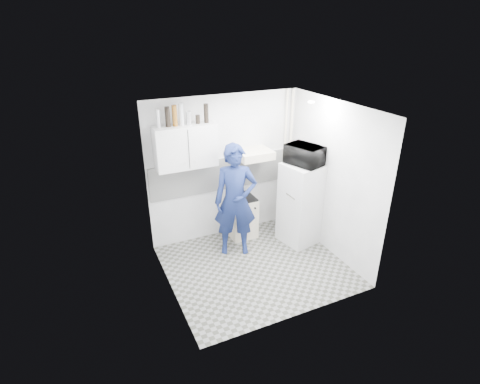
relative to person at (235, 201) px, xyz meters
name	(u,v)px	position (x,y,z in m)	size (l,w,h in m)	color
floor	(255,266)	(0.10, -0.56, -0.97)	(2.80, 2.80, 0.00)	gray
ceiling	(259,109)	(0.10, -0.56, 1.63)	(2.80, 2.80, 0.00)	white
wall_back	(225,168)	(0.10, 0.69, 0.33)	(2.80, 2.80, 0.00)	white
wall_left	(166,213)	(-1.30, -0.56, 0.33)	(2.60, 2.60, 0.00)	white
wall_right	(332,180)	(1.50, -0.56, 0.33)	(2.60, 2.60, 0.00)	white
person	(235,201)	(0.00, 0.00, 0.00)	(0.71, 0.47, 1.94)	#142050
stove	(242,217)	(0.32, 0.44, -0.59)	(0.47, 0.47, 0.76)	beige
fridge	(301,204)	(1.20, -0.16, -0.23)	(0.61, 0.61, 1.48)	silver
stove_top	(242,198)	(0.32, 0.44, -0.20)	(0.46, 0.46, 0.03)	black
saucepan	(238,196)	(0.23, 0.41, -0.14)	(0.16, 0.16, 0.09)	silver
microwave	(305,155)	(1.20, -0.16, 0.68)	(0.41, 0.60, 0.33)	black
bottle_a	(158,119)	(-1.04, 0.51, 1.37)	(0.07, 0.07, 0.28)	silver
bottle_b	(168,117)	(-0.90, 0.51, 1.38)	(0.08, 0.08, 0.31)	black
bottle_c	(175,116)	(-0.79, 0.51, 1.39)	(0.08, 0.08, 0.32)	brown
bottle_d	(181,114)	(-0.68, 0.51, 1.40)	(0.08, 0.08, 0.35)	#B2B7BC
canister_a	(189,118)	(-0.56, 0.51, 1.33)	(0.08, 0.08, 0.20)	silver
canister_b	(198,119)	(-0.42, 0.51, 1.30)	(0.07, 0.07, 0.14)	black
bottle_e	(206,113)	(-0.27, 0.51, 1.38)	(0.08, 0.08, 0.30)	black
upper_cabinet	(185,146)	(-0.65, 0.51, 0.88)	(1.00, 0.35, 0.70)	silver
range_hood	(254,154)	(0.55, 0.44, 0.60)	(0.60, 0.50, 0.14)	beige
backsplash	(225,173)	(0.10, 0.67, 0.23)	(2.74, 0.03, 0.60)	white
pipe_a	(290,159)	(1.40, 0.61, 0.33)	(0.05, 0.05, 2.60)	beige
pipe_b	(284,160)	(1.28, 0.61, 0.33)	(0.04, 0.04, 2.60)	beige
ceiling_spot_fixture	(311,102)	(1.10, -0.36, 1.60)	(0.10, 0.10, 0.02)	white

